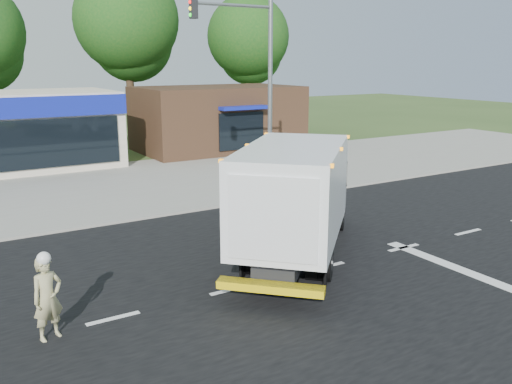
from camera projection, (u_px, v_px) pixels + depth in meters
ground at (326, 267)px, 15.04m from camera, size 120.00×120.00×0.00m
road_asphalt at (326, 267)px, 15.03m from camera, size 60.00×14.00×0.02m
sidewalk at (199, 201)px, 21.83m from camera, size 60.00×2.40×0.12m
parking_apron at (148, 177)px, 26.66m from camera, size 60.00×9.00×0.02m
lane_markings at (397, 273)px, 14.59m from camera, size 55.20×7.00×0.01m
ems_box_truck at (297, 191)px, 15.40m from camera, size 7.08×7.09×3.40m
emergency_worker at (47, 297)px, 10.96m from camera, size 0.75×0.61×1.88m
brown_storefront at (218, 118)px, 34.69m from camera, size 10.00×6.70×4.00m
traffic_signal_pole at (256, 78)px, 21.37m from camera, size 3.51×0.25×8.00m
background_trees at (56, 33)px, 36.25m from camera, size 36.77×7.39×12.10m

